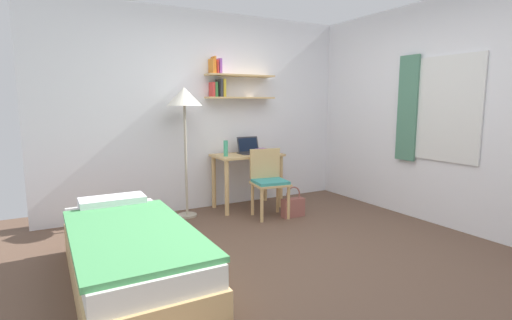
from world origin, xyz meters
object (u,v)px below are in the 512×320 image
Objects in this scene: handbag at (293,207)px; bed at (130,255)px; desk_chair at (269,179)px; desk at (247,166)px; book_stack at (263,151)px; standing_lamp at (184,103)px; water_bottle at (226,148)px; laptop at (250,149)px.

bed is at bearing -157.86° from handbag.
desk_chair is at bearing 29.15° from bed.
book_stack is at bearing 1.87° from desk.
book_stack is (0.25, 0.01, 0.19)m from desk.
handbag is (1.15, -0.67, -1.29)m from standing_lamp.
desk_chair reaches higher than handbag.
handbag is (0.64, -0.61, -0.71)m from water_bottle.
desk is 4.40× the size of water_bottle.
bed is 8.06× the size of book_stack.
laptop is 0.19m from book_stack.
bed is 2.67m from book_stack.
handbag is (0.30, -0.67, -0.45)m from desk.
bed is at bearing -122.79° from standing_lamp.
standing_lamp reaches higher than handbag.
standing_lamp is at bearing 173.04° from water_bottle.
book_stack is (0.20, 0.49, 0.29)m from desk_chair.
standing_lamp reaches higher than laptop.
water_bottle reaches higher than desk.
laptop reaches higher than book_stack.
desk_chair is at bearing -112.57° from book_stack.
standing_lamp reaches higher than water_bottle.
book_stack reaches higher than handbag.
desk is at bearing 39.73° from bed.
laptop is at bearing 16.29° from water_bottle.
water_bottle is at bearing 136.33° from handbag.
standing_lamp is 1.12m from laptop.
desk_chair is (0.05, -0.48, -0.11)m from desk.
water_bottle is 0.53× the size of handbag.
desk_chair is 3.46× the size of book_stack.
desk is (1.86, 1.54, 0.34)m from bed.
desk is 1.20m from standing_lamp.
desk_chair is 2.18× the size of handbag.
standing_lamp is at bearing 179.66° from desk.
handbag is at bearing -86.09° from book_stack.
laptop is at bearing 87.66° from desk_chair.
laptop is at bearing 163.47° from book_stack.
laptop is at bearing 3.51° from standing_lamp.
handbag is at bearing -36.55° from desk_chair.
desk_chair is at bearing 143.45° from handbag.
bed is 5.08× the size of handbag.
desk_chair is 0.53× the size of standing_lamp.
handbag is at bearing -66.09° from desk.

